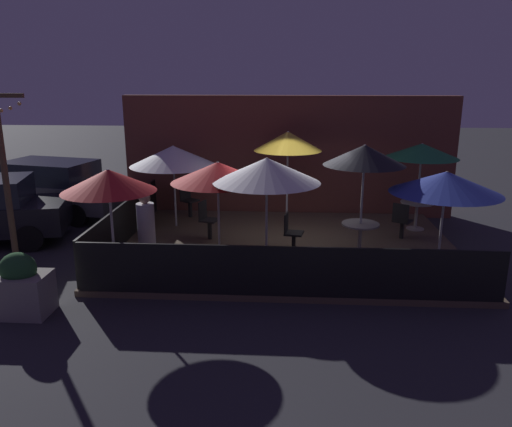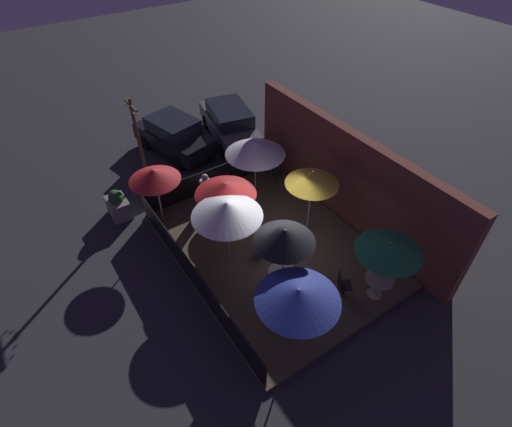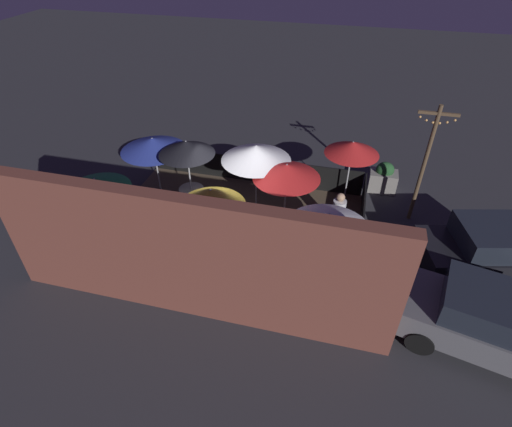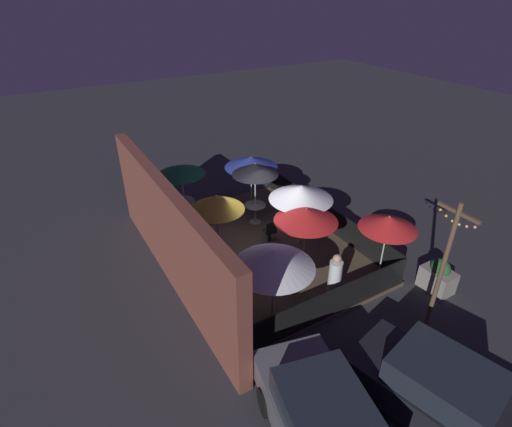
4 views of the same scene
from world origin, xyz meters
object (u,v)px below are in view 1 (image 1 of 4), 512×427
(patio_chair_3, at_px, (291,231))
(parked_car_1, at_px, (51,187))
(patio_umbrella_4, at_px, (288,141))
(patio_chair_2, at_px, (207,218))
(patio_chair_1, at_px, (402,220))
(patio_umbrella_1, at_px, (364,155))
(patio_chair_0, at_px, (188,199))
(patio_umbrella_6, at_px, (446,183))
(patron_0, at_px, (146,225))
(planter_box, at_px, (21,287))
(patio_umbrella_5, at_px, (108,181))
(dining_table_1, at_px, (360,231))
(light_post, at_px, (5,173))
(dining_table_0, at_px, (417,207))
(patio_umbrella_3, at_px, (173,156))
(patio_umbrella_0, at_px, (422,151))
(patio_umbrella_7, at_px, (267,170))

(patio_chair_3, relative_size, parked_car_1, 0.19)
(patio_umbrella_4, distance_m, patio_chair_2, 2.88)
(patio_chair_2, bearing_deg, patio_umbrella_4, 49.72)
(patio_chair_1, bearing_deg, patio_umbrella_1, 171.47)
(patio_chair_0, bearing_deg, patio_umbrella_6, 2.37)
(patron_0, distance_m, planter_box, 3.24)
(patio_chair_2, xyz_separation_m, planter_box, (-2.59, -3.96, -0.15))
(patio_umbrella_5, xyz_separation_m, dining_table_1, (4.87, 1.72, -1.40))
(light_post, bearing_deg, dining_table_0, 22.25)
(patio_umbrella_1, height_order, patio_chair_0, patio_umbrella_1)
(patio_umbrella_6, height_order, parked_car_1, patio_umbrella_6)
(dining_table_1, relative_size, patron_0, 0.58)
(patio_umbrella_4, bearing_deg, patio_umbrella_3, -175.54)
(dining_table_0, distance_m, dining_table_1, 2.82)
(patio_umbrella_3, bearing_deg, parked_car_1, 162.68)
(patio_umbrella_6, distance_m, patron_0, 6.41)
(patio_chair_1, xyz_separation_m, parked_car_1, (-9.67, 1.98, 0.23))
(dining_table_1, height_order, planter_box, planter_box)
(patio_umbrella_0, xyz_separation_m, patio_umbrella_5, (-6.63, -3.92, -0.04))
(patio_chair_0, xyz_separation_m, patio_chair_2, (0.84, -1.95, 0.00))
(patio_umbrella_5, xyz_separation_m, patio_chair_2, (1.34, 2.78, -1.49))
(patio_umbrella_4, height_order, patio_umbrella_6, patio_umbrella_4)
(patio_umbrella_3, bearing_deg, planter_box, -107.65)
(patio_umbrella_0, height_order, dining_table_1, patio_umbrella_0)
(patio_chair_0, height_order, patio_chair_1, patio_chair_0)
(patron_0, xyz_separation_m, planter_box, (-1.38, -2.92, -0.26))
(patio_chair_0, distance_m, parked_car_1, 4.12)
(patio_umbrella_6, height_order, patio_umbrella_7, patio_umbrella_7)
(planter_box, height_order, parked_car_1, parked_car_1)
(patio_chair_1, height_order, patron_0, patron_0)
(patio_chair_2, bearing_deg, planter_box, -106.37)
(patio_umbrella_0, bearing_deg, parked_car_1, 173.80)
(patio_umbrella_7, distance_m, planter_box, 4.97)
(patio_chair_2, bearing_deg, patio_chair_0, 130.27)
(patio_chair_3, bearing_deg, patio_umbrella_6, -7.70)
(planter_box, bearing_deg, patio_chair_2, 56.82)
(patio_umbrella_7, height_order, dining_table_0, patio_umbrella_7)
(dining_table_0, xyz_separation_m, parked_car_1, (-10.24, 1.11, 0.15))
(patio_umbrella_6, bearing_deg, patio_umbrella_1, 155.48)
(patio_umbrella_4, xyz_separation_m, patio_umbrella_5, (-3.27, -4.03, -0.24))
(patio_umbrella_4, relative_size, patron_0, 1.80)
(patio_chair_1, xyz_separation_m, patio_chair_3, (-2.69, -1.08, -0.01))
(patio_umbrella_0, bearing_deg, patio_chair_3, -149.03)
(patio_umbrella_4, bearing_deg, parked_car_1, 171.72)
(patio_chair_1, relative_size, patron_0, 0.65)
(dining_table_1, distance_m, light_post, 7.30)
(dining_table_1, xyz_separation_m, patio_chair_1, (1.19, 1.34, -0.12))
(patio_umbrella_5, height_order, patio_chair_1, patio_umbrella_5)
(patio_umbrella_0, distance_m, patio_umbrella_1, 2.83)
(patio_umbrella_5, bearing_deg, light_post, 171.13)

